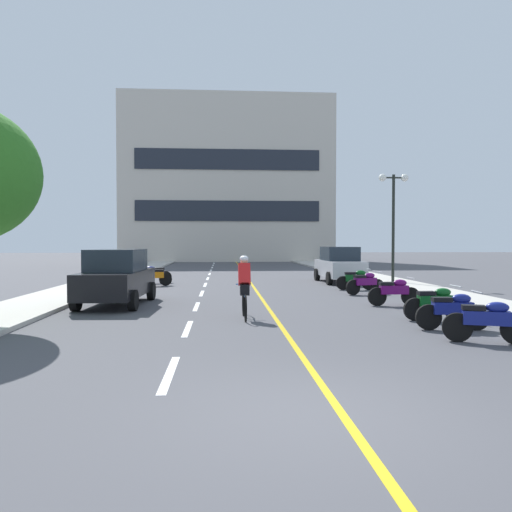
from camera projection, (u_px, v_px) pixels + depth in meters
name	position (u px, v px, depth m)	size (l,w,h in m)	color
ground_plane	(244.00, 280.00, 26.74)	(140.00, 140.00, 0.00)	#47474C
curb_left	(121.00, 276.00, 29.24)	(2.40, 72.00, 0.12)	#B7B2A8
curb_right	(358.00, 274.00, 30.22)	(2.40, 72.00, 0.12)	#B7B2A8
lane_dash_0	(170.00, 373.00, 7.66)	(0.14, 2.20, 0.01)	silver
lane_dash_1	(188.00, 328.00, 11.65)	(0.14, 2.20, 0.01)	silver
lane_dash_2	(197.00, 306.00, 15.63)	(0.14, 2.20, 0.01)	silver
lane_dash_3	(202.00, 293.00, 19.62)	(0.14, 2.20, 0.01)	silver
lane_dash_4	(205.00, 285.00, 23.61)	(0.14, 2.20, 0.01)	silver
lane_dash_5	(208.00, 279.00, 27.60)	(0.14, 2.20, 0.01)	silver
lane_dash_6	(210.00, 274.00, 31.59)	(0.14, 2.20, 0.01)	silver
lane_dash_7	(211.00, 270.00, 35.58)	(0.14, 2.20, 0.01)	silver
lane_dash_8	(212.00, 268.00, 39.57)	(0.14, 2.20, 0.01)	silver
lane_dash_9	(213.00, 265.00, 43.56)	(0.14, 2.20, 0.01)	silver
lane_dash_10	(214.00, 263.00, 47.55)	(0.14, 2.20, 0.01)	silver
lane_dash_11	(215.00, 262.00, 51.54)	(0.14, 2.20, 0.01)	silver
centre_line_yellow	(246.00, 276.00, 29.75)	(0.12, 66.00, 0.01)	gold
office_building	(228.00, 181.00, 54.09)	(22.56, 7.56, 17.58)	beige
street_lamp_mid	(393.00, 203.00, 23.84)	(1.46, 0.36, 5.25)	black
parked_car_near	(117.00, 277.00, 15.96)	(2.08, 4.28, 1.82)	black
parked_car_mid	(339.00, 265.00, 24.89)	(1.98, 4.23, 1.82)	black
motorcycle_0	(487.00, 320.00, 9.93)	(1.63, 0.80, 0.92)	black
motorcycle_1	(453.00, 310.00, 11.42)	(1.70, 0.60, 0.92)	black
motorcycle_2	(436.00, 302.00, 12.84)	(1.70, 0.60, 0.92)	black
motorcycle_3	(394.00, 291.00, 15.80)	(1.70, 0.60, 0.92)	black
motorcycle_4	(366.00, 283.00, 19.16)	(1.66, 0.74, 0.92)	black
motorcycle_5	(356.00, 279.00, 21.00)	(1.70, 0.60, 0.92)	black
motorcycle_6	(153.00, 276.00, 22.88)	(1.65, 0.75, 0.92)	black
motorcycle_7	(154.00, 274.00, 24.40)	(1.64, 0.80, 0.92)	black
cyclist_rider	(244.00, 286.00, 13.17)	(0.42, 1.77, 1.71)	black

